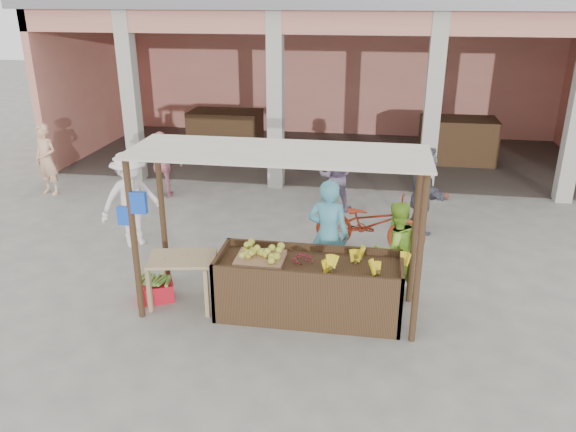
% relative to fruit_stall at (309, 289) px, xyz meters
% --- Properties ---
extents(ground, '(60.00, 60.00, 0.00)m').
position_rel_fruit_stall_xyz_m(ground, '(-0.50, 0.00, -0.40)').
color(ground, slate).
rests_on(ground, ground).
extents(market_building, '(14.40, 6.40, 4.20)m').
position_rel_fruit_stall_xyz_m(market_building, '(-0.45, 8.93, 2.30)').
color(market_building, tan).
rests_on(market_building, ground).
extents(fruit_stall, '(2.60, 0.95, 0.80)m').
position_rel_fruit_stall_xyz_m(fruit_stall, '(0.00, 0.00, 0.00)').
color(fruit_stall, '#46331C').
rests_on(fruit_stall, ground).
extents(stall_awning, '(4.09, 1.35, 2.39)m').
position_rel_fruit_stall_xyz_m(stall_awning, '(-0.51, 0.06, 1.58)').
color(stall_awning, '#46331C').
rests_on(stall_awning, ground).
extents(banana_heap, '(1.09, 0.59, 0.20)m').
position_rel_fruit_stall_xyz_m(banana_heap, '(0.77, -0.04, 0.50)').
color(banana_heap, yellow).
rests_on(banana_heap, fruit_stall).
extents(melon_tray, '(0.68, 0.59, 0.19)m').
position_rel_fruit_stall_xyz_m(melon_tray, '(-0.69, -0.00, 0.49)').
color(melon_tray, '#A77856').
rests_on(melon_tray, fruit_stall).
extents(berry_heap, '(0.39, 0.32, 0.12)m').
position_rel_fruit_stall_xyz_m(berry_heap, '(-0.10, 0.04, 0.46)').
color(berry_heap, maroon).
rests_on(berry_heap, fruit_stall).
extents(side_table, '(1.06, 0.81, 0.78)m').
position_rel_fruit_stall_xyz_m(side_table, '(-1.84, -0.04, 0.24)').
color(side_table, tan).
rests_on(side_table, ground).
extents(papaya_pile, '(0.65, 0.37, 0.19)m').
position_rel_fruit_stall_xyz_m(papaya_pile, '(-1.84, -0.04, 0.47)').
color(papaya_pile, '#41822A').
rests_on(papaya_pile, side_table).
extents(red_crate, '(0.65, 0.58, 0.28)m').
position_rel_fruit_stall_xyz_m(red_crate, '(-2.34, 0.04, -0.26)').
color(red_crate, red).
rests_on(red_crate, ground).
extents(plantain_bundle, '(0.43, 0.30, 0.09)m').
position_rel_fruit_stall_xyz_m(plantain_bundle, '(-2.34, 0.04, -0.08)').
color(plantain_bundle, '#5C8D33').
rests_on(plantain_bundle, red_crate).
extents(produce_sacks, '(1.11, 0.83, 0.67)m').
position_rel_fruit_stall_xyz_m(produce_sacks, '(2.14, 5.36, -0.07)').
color(produce_sacks, maroon).
rests_on(produce_sacks, ground).
extents(vendor_blue, '(0.80, 0.65, 1.90)m').
position_rel_fruit_stall_xyz_m(vendor_blue, '(0.19, 0.83, 0.55)').
color(vendor_blue, '#4FA8C1').
rests_on(vendor_blue, ground).
extents(vendor_green, '(0.89, 0.76, 1.60)m').
position_rel_fruit_stall_xyz_m(vendor_green, '(1.20, 0.76, 0.40)').
color(vendor_green, '#8FC934').
rests_on(vendor_green, ground).
extents(motorcycle, '(0.97, 2.14, 1.08)m').
position_rel_fruit_stall_xyz_m(motorcycle, '(0.80, 2.34, 0.14)').
color(motorcycle, '#9F3016').
rests_on(motorcycle, ground).
extents(shopper_a, '(1.32, 1.27, 1.90)m').
position_rel_fruit_stall_xyz_m(shopper_a, '(-3.45, 1.89, 0.55)').
color(shopper_a, silver).
rests_on(shopper_a, ground).
extents(shopper_b, '(1.00, 0.63, 1.60)m').
position_rel_fruit_stall_xyz_m(shopper_b, '(-3.88, 4.51, 0.40)').
color(shopper_b, pink).
rests_on(shopper_b, ground).
extents(shopper_d, '(0.96, 1.73, 1.78)m').
position_rel_fruit_stall_xyz_m(shopper_d, '(1.75, 3.44, 0.49)').
color(shopper_d, '#4E4E5B').
rests_on(shopper_d, ground).
extents(shopper_e, '(0.74, 0.64, 1.69)m').
position_rel_fruit_stall_xyz_m(shopper_e, '(-6.55, 4.28, 0.45)').
color(shopper_e, '#E0A782').
rests_on(shopper_e, ground).
extents(shopper_f, '(0.80, 0.47, 1.62)m').
position_rel_fruit_stall_xyz_m(shopper_f, '(0.03, 4.30, 0.41)').
color(shopper_f, slate).
rests_on(shopper_f, ground).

